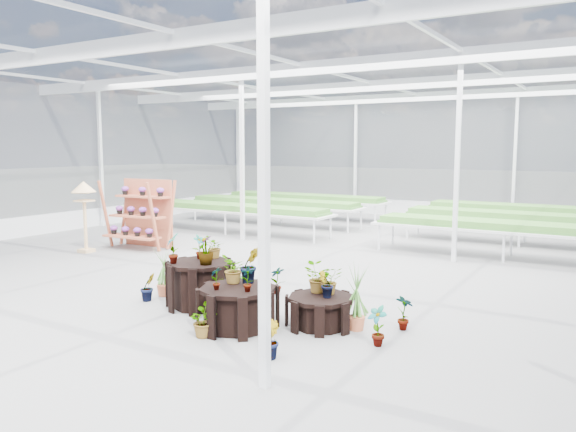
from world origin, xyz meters
The scene contains 10 objects.
ground_plane centered at (0.00, 0.00, 0.00)m, with size 24.00×24.00×0.00m, color gray.
greenhouse_shell centered at (0.00, 0.00, 2.25)m, with size 18.00×24.00×4.50m, color white, non-canonical shape.
steel_frame centered at (0.00, 0.00, 2.25)m, with size 18.00×24.00×4.50m, color silver, non-canonical shape.
nursery_benches centered at (0.00, 7.20, 0.42)m, with size 16.00×7.00×0.84m, color silver, non-canonical shape.
plinth_tall centered at (0.35, -1.89, 0.38)m, with size 1.12×1.12×0.76m, color black.
plinth_mid centered at (1.55, -2.49, 0.31)m, with size 1.17×1.17×0.62m, color black.
plinth_low centered at (2.55, -1.79, 0.23)m, with size 1.02×1.02×0.46m, color black.
shelf_rack centered at (-4.56, 1.51, 0.90)m, with size 1.70×0.90×1.80m, color #A95337, non-canonical shape.
bird_table centered at (-5.30, 0.42, 0.90)m, with size 0.43×0.43×1.80m, color tan, non-canonical shape.
nursery_plants centered at (1.27, -1.81, 0.53)m, with size 4.68×3.02×1.26m.
Camera 1 is at (6.26, -8.96, 2.64)m, focal length 35.00 mm.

